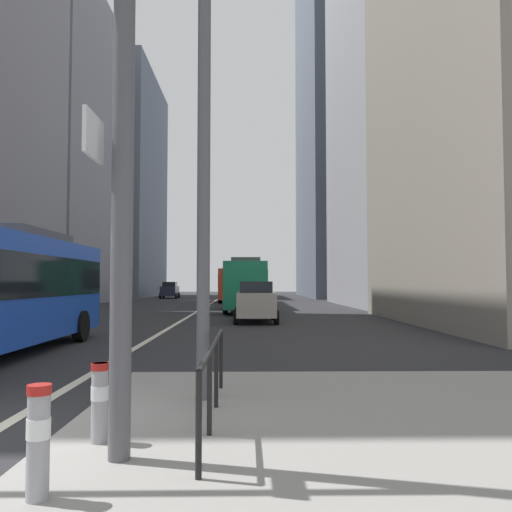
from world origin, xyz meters
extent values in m
plane|color=#28282B|center=(0.00, 20.00, 0.00)|extent=(160.00, 160.00, 0.00)
cube|color=gray|center=(5.50, -1.00, 0.07)|extent=(9.00, 10.00, 0.15)
cube|color=beige|center=(0.00, 30.00, 0.01)|extent=(0.20, 80.00, 0.01)
cube|color=gray|center=(-16.00, 42.05, 14.28)|extent=(11.86, 17.69, 28.57)
cube|color=slate|center=(-16.00, 64.48, 14.71)|extent=(13.86, 20.82, 29.42)
cube|color=slate|center=(17.00, 63.53, 26.98)|extent=(12.40, 23.62, 53.96)
cube|color=#4C4C51|center=(-3.29, 8.80, 3.25)|extent=(1.75, 3.93, 0.30)
cylinder|color=black|center=(-2.09, 10.65, 0.50)|extent=(0.30, 1.00, 1.00)
cylinder|color=black|center=(-4.49, 10.65, 0.50)|extent=(0.30, 1.00, 1.00)
cube|color=#198456|center=(3.19, 28.88, 1.73)|extent=(2.62, 11.72, 2.75)
cube|color=black|center=(3.19, 28.88, 2.07)|extent=(2.66, 11.49, 1.10)
cube|color=#4C4C51|center=(3.17, 27.12, 3.25)|extent=(1.79, 4.23, 0.30)
cylinder|color=black|center=(2.03, 32.63, 0.50)|extent=(0.31, 1.00, 1.00)
cylinder|color=black|center=(4.43, 32.61, 0.50)|extent=(0.31, 1.00, 1.00)
cylinder|color=black|center=(1.95, 25.15, 0.50)|extent=(0.31, 1.00, 1.00)
cylinder|color=black|center=(4.35, 25.12, 0.50)|extent=(0.31, 1.00, 1.00)
cube|color=red|center=(2.05, 45.11, 1.73)|extent=(2.67, 11.14, 2.75)
cube|color=black|center=(2.05, 45.11, 2.07)|extent=(2.71, 10.92, 1.10)
cube|color=#4C4C51|center=(2.02, 43.44, 3.25)|extent=(1.81, 4.02, 0.30)
cylinder|color=black|center=(0.90, 48.68, 0.50)|extent=(0.32, 1.00, 1.00)
cylinder|color=black|center=(3.30, 48.64, 0.50)|extent=(0.32, 1.00, 1.00)
cylinder|color=black|center=(0.79, 41.58, 0.50)|extent=(0.32, 1.00, 1.00)
cylinder|color=black|center=(3.19, 41.54, 0.50)|extent=(0.32, 1.00, 1.00)
cube|color=#232838|center=(-5.87, 56.27, 0.87)|extent=(1.86, 4.24, 1.10)
cube|color=black|center=(-5.87, 56.42, 1.68)|extent=(1.54, 2.30, 0.52)
cylinder|color=black|center=(-4.93, 54.86, 0.32)|extent=(0.23, 0.64, 0.64)
cylinder|color=black|center=(-6.75, 54.83, 0.32)|extent=(0.23, 0.64, 0.64)
cylinder|color=black|center=(-4.99, 57.72, 0.32)|extent=(0.23, 0.64, 0.64)
cylinder|color=black|center=(-6.81, 57.69, 0.32)|extent=(0.23, 0.64, 0.64)
cube|color=#B2A899|center=(3.64, 18.95, 0.87)|extent=(1.81, 4.42, 1.10)
cube|color=black|center=(3.64, 18.80, 1.68)|extent=(1.51, 2.39, 0.52)
cylinder|color=black|center=(2.72, 20.44, 0.32)|extent=(0.22, 0.64, 0.64)
cylinder|color=black|center=(4.54, 20.45, 0.32)|extent=(0.22, 0.64, 0.64)
cylinder|color=black|center=(2.74, 17.44, 0.32)|extent=(0.22, 0.64, 0.64)
cylinder|color=black|center=(4.56, 17.46, 0.32)|extent=(0.22, 0.64, 0.64)
cylinder|color=#515156|center=(1.96, -1.16, 3.15)|extent=(0.22, 0.22, 6.00)
cube|color=white|center=(1.71, -1.34, 3.35)|extent=(0.04, 0.60, 0.44)
cylinder|color=#56565B|center=(2.57, 1.54, 4.15)|extent=(0.20, 0.20, 8.00)
cylinder|color=#99999E|center=(1.54, -2.14, 0.61)|extent=(0.18, 0.18, 0.92)
cylinder|color=white|center=(1.54, -2.14, 0.72)|extent=(0.19, 0.19, 0.17)
cylinder|color=#B21E19|center=(1.54, -2.14, 1.03)|extent=(0.20, 0.20, 0.08)
cylinder|color=#99999E|center=(1.61, -0.59, 0.58)|extent=(0.18, 0.18, 0.87)
cylinder|color=white|center=(1.61, -0.59, 0.69)|extent=(0.19, 0.19, 0.16)
cylinder|color=#B21E19|center=(1.61, -0.59, 0.98)|extent=(0.20, 0.20, 0.08)
cylinder|color=black|center=(2.80, -1.70, 0.62)|extent=(0.06, 0.06, 0.95)
cylinder|color=black|center=(2.80, -0.34, 0.62)|extent=(0.06, 0.06, 0.95)
cylinder|color=black|center=(2.80, 1.03, 0.62)|extent=(0.06, 0.06, 0.95)
cylinder|color=black|center=(2.80, 2.40, 0.62)|extent=(0.06, 0.06, 0.95)
cylinder|color=black|center=(2.80, 0.35, 1.10)|extent=(0.06, 4.10, 0.06)
camera|label=1|loc=(3.23, -6.55, 1.91)|focal=37.34mm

